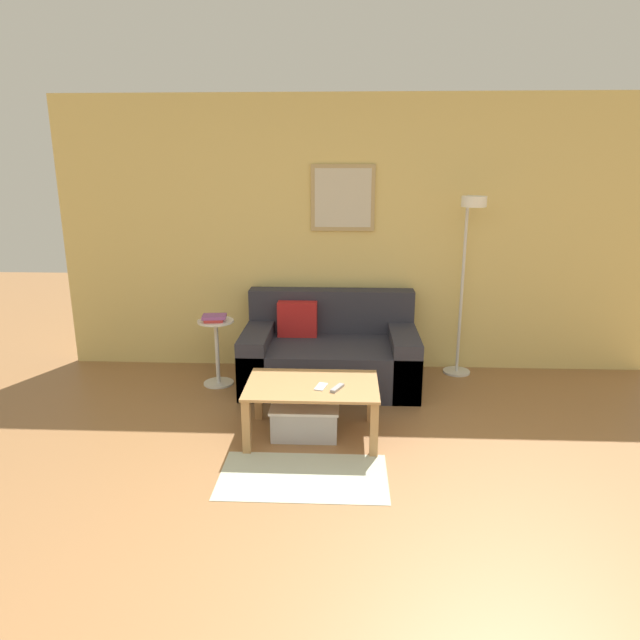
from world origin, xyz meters
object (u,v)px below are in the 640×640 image
storage_bin (305,419)px  book_stack (214,318)px  floor_lamp (468,254)px  coffee_table (312,393)px  side_table (217,346)px  remote_control (337,388)px  couch (330,354)px  cell_phone (321,387)px

storage_bin → book_stack: book_stack is taller
floor_lamp → book_stack: bearing=-173.4°
coffee_table → storage_bin: bearing=154.4°
storage_bin → coffee_table: bearing=-25.6°
side_table → book_stack: size_ratio=2.68×
book_stack → remote_control: bearing=-43.7°
remote_control → floor_lamp: bearing=75.1°
floor_lamp → couch: bearing=-172.9°
couch → remote_control: size_ratio=10.27×
coffee_table → storage_bin: (-0.05, 0.03, -0.22)m
couch → side_table: (-1.01, -0.09, 0.09)m
coffee_table → remote_control: (0.18, -0.09, 0.08)m
coffee_table → remote_control: remote_control is taller
side_table → remote_control: size_ratio=4.01×
storage_bin → cell_phone: (0.12, -0.08, 0.29)m
coffee_table → storage_bin: size_ratio=1.91×
floor_lamp → book_stack: (-2.23, -0.26, -0.54)m
couch → remote_control: (0.09, -1.16, 0.15)m
storage_bin → remote_control: size_ratio=3.33×
remote_control → side_table: bearing=161.3°
book_stack → cell_phone: (0.99, -1.02, -0.22)m
coffee_table → book_stack: size_ratio=4.25×
book_stack → cell_phone: book_stack is taller
cell_phone → side_table: bearing=148.0°
floor_lamp → cell_phone: 1.94m
side_table → coffee_table: bearing=-47.0°
remote_control → cell_phone: (-0.12, 0.04, -0.01)m
couch → book_stack: size_ratio=6.86×
side_table → couch: bearing=5.0°
couch → coffee_table: (-0.10, -1.07, 0.07)m
book_stack → storage_bin: bearing=-47.2°
couch → storage_bin: 1.07m
coffee_table → side_table: side_table is taller
couch → book_stack: bearing=-173.9°
couch → side_table: bearing=-175.0°
remote_control → storage_bin: bearing=179.1°
coffee_table → book_stack: bearing=133.8°
couch → side_table: size_ratio=2.56×
storage_bin → side_table: (-0.86, 0.96, 0.24)m
coffee_table → book_stack: 1.36m
remote_control → couch: bearing=120.0°
storage_bin → side_table: size_ratio=0.83×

